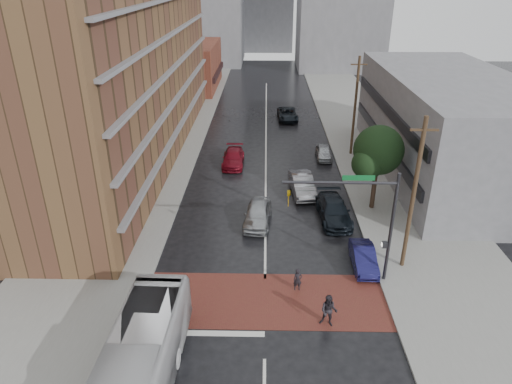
{
  "coord_description": "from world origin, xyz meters",
  "views": [
    {
      "loc": [
        -0.05,
        -20.56,
        17.13
      ],
      "look_at": [
        -0.67,
        7.62,
        3.5
      ],
      "focal_mm": 32.0,
      "sensor_mm": 36.0,
      "label": 1
    }
  ],
  "objects_px": {
    "car_parked_mid": "(334,211)",
    "car_parked_far": "(324,152)",
    "suv_travel": "(288,114)",
    "transit_bus": "(134,379)",
    "car_travel_b": "(302,184)",
    "pedestrian_a": "(298,280)",
    "car_parked_near": "(364,258)",
    "pedestrian_b": "(329,311)",
    "car_travel_c": "(233,158)",
    "car_travel_a": "(258,214)"
  },
  "relations": [
    {
      "from": "transit_bus",
      "to": "pedestrian_a",
      "type": "distance_m",
      "value": 11.15
    },
    {
      "from": "pedestrian_b",
      "to": "car_parked_near",
      "type": "height_order",
      "value": "pedestrian_b"
    },
    {
      "from": "pedestrian_b",
      "to": "car_travel_a",
      "type": "relative_size",
      "value": 0.4
    },
    {
      "from": "suv_travel",
      "to": "car_parked_far",
      "type": "distance_m",
      "value": 13.84
    },
    {
      "from": "transit_bus",
      "to": "car_travel_a",
      "type": "distance_m",
      "value": 16.96
    },
    {
      "from": "suv_travel",
      "to": "transit_bus",
      "type": "bearing_deg",
      "value": -103.2
    },
    {
      "from": "pedestrian_b",
      "to": "suv_travel",
      "type": "distance_m",
      "value": 37.92
    },
    {
      "from": "car_parked_mid",
      "to": "car_parked_far",
      "type": "bearing_deg",
      "value": 84.04
    },
    {
      "from": "pedestrian_b",
      "to": "car_travel_b",
      "type": "height_order",
      "value": "pedestrian_b"
    },
    {
      "from": "car_travel_b",
      "to": "car_travel_c",
      "type": "bearing_deg",
      "value": 129.23
    },
    {
      "from": "transit_bus",
      "to": "pedestrian_b",
      "type": "bearing_deg",
      "value": 32.07
    },
    {
      "from": "suv_travel",
      "to": "car_parked_mid",
      "type": "distance_m",
      "value": 26.4
    },
    {
      "from": "car_parked_far",
      "to": "car_parked_mid",
      "type": "bearing_deg",
      "value": -91.89
    },
    {
      "from": "pedestrian_a",
      "to": "car_travel_c",
      "type": "bearing_deg",
      "value": 97.44
    },
    {
      "from": "pedestrian_a",
      "to": "pedestrian_b",
      "type": "bearing_deg",
      "value": -71.13
    },
    {
      "from": "transit_bus",
      "to": "car_parked_near",
      "type": "relative_size",
      "value": 2.97
    },
    {
      "from": "car_travel_a",
      "to": "suv_travel",
      "type": "relative_size",
      "value": 0.89
    },
    {
      "from": "pedestrian_a",
      "to": "car_parked_mid",
      "type": "height_order",
      "value": "car_parked_mid"
    },
    {
      "from": "car_parked_far",
      "to": "car_travel_c",
      "type": "bearing_deg",
      "value": -166.94
    },
    {
      "from": "car_travel_c",
      "to": "car_parked_mid",
      "type": "height_order",
      "value": "car_parked_mid"
    },
    {
      "from": "pedestrian_a",
      "to": "car_parked_near",
      "type": "height_order",
      "value": "pedestrian_a"
    },
    {
      "from": "car_parked_near",
      "to": "car_travel_c",
      "type": "bearing_deg",
      "value": 119.81
    },
    {
      "from": "car_travel_a",
      "to": "car_travel_c",
      "type": "distance_m",
      "value": 11.87
    },
    {
      "from": "car_parked_mid",
      "to": "transit_bus",
      "type": "bearing_deg",
      "value": -125.3
    },
    {
      "from": "pedestrian_a",
      "to": "car_travel_c",
      "type": "xyz_separation_m",
      "value": [
        -5.12,
        19.53,
        -0.0
      ]
    },
    {
      "from": "car_travel_b",
      "to": "car_parked_far",
      "type": "xyz_separation_m",
      "value": [
        2.76,
        8.18,
        -0.18
      ]
    },
    {
      "from": "car_travel_a",
      "to": "car_parked_mid",
      "type": "relative_size",
      "value": 0.87
    },
    {
      "from": "pedestrian_a",
      "to": "transit_bus",
      "type": "bearing_deg",
      "value": -139.21
    },
    {
      "from": "pedestrian_b",
      "to": "transit_bus",
      "type": "bearing_deg",
      "value": -132.04
    },
    {
      "from": "pedestrian_a",
      "to": "car_parked_mid",
      "type": "relative_size",
      "value": 0.27
    },
    {
      "from": "car_parked_near",
      "to": "car_parked_mid",
      "type": "relative_size",
      "value": 0.73
    },
    {
      "from": "transit_bus",
      "to": "car_travel_b",
      "type": "height_order",
      "value": "transit_bus"
    },
    {
      "from": "pedestrian_a",
      "to": "car_parked_mid",
      "type": "xyz_separation_m",
      "value": [
        3.27,
        8.64,
        0.07
      ]
    },
    {
      "from": "pedestrian_b",
      "to": "car_travel_c",
      "type": "distance_m",
      "value": 23.45
    },
    {
      "from": "pedestrian_a",
      "to": "car_travel_c",
      "type": "distance_m",
      "value": 20.19
    },
    {
      "from": "car_travel_b",
      "to": "car_parked_far",
      "type": "height_order",
      "value": "car_travel_b"
    },
    {
      "from": "car_travel_b",
      "to": "car_travel_a",
      "type": "bearing_deg",
      "value": -130.72
    },
    {
      "from": "car_travel_c",
      "to": "car_parked_near",
      "type": "relative_size",
      "value": 1.25
    },
    {
      "from": "pedestrian_a",
      "to": "car_parked_far",
      "type": "height_order",
      "value": "pedestrian_a"
    },
    {
      "from": "car_travel_b",
      "to": "suv_travel",
      "type": "height_order",
      "value": "car_travel_b"
    },
    {
      "from": "transit_bus",
      "to": "car_travel_b",
      "type": "distance_m",
      "value": 23.2
    },
    {
      "from": "car_parked_near",
      "to": "transit_bus",
      "type": "bearing_deg",
      "value": -136.94
    },
    {
      "from": "car_parked_mid",
      "to": "car_parked_far",
      "type": "distance_m",
      "value": 12.82
    },
    {
      "from": "pedestrian_a",
      "to": "car_travel_a",
      "type": "relative_size",
      "value": 0.31
    },
    {
      "from": "car_travel_b",
      "to": "suv_travel",
      "type": "distance_m",
      "value": 21.67
    },
    {
      "from": "car_travel_c",
      "to": "car_travel_a",
      "type": "bearing_deg",
      "value": -77.06
    },
    {
      "from": "car_travel_b",
      "to": "suv_travel",
      "type": "xyz_separation_m",
      "value": [
        -0.37,
        21.67,
        -0.09
      ]
    },
    {
      "from": "suv_travel",
      "to": "car_parked_near",
      "type": "height_order",
      "value": "suv_travel"
    },
    {
      "from": "pedestrian_a",
      "to": "car_parked_far",
      "type": "distance_m",
      "value": 21.81
    },
    {
      "from": "pedestrian_b",
      "to": "car_parked_mid",
      "type": "bearing_deg",
      "value": 98.36
    }
  ]
}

